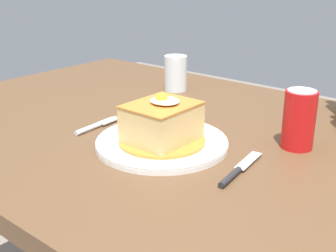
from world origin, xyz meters
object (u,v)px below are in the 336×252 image
object	(u,v)px
main_plate	(162,142)
drinking_glass	(176,76)
soda_can	(299,119)
fork	(95,126)
knife	(236,172)

from	to	relation	value
main_plate	drinking_glass	distance (m)	0.44
soda_can	fork	bearing A→B (deg)	-154.30
drinking_glass	main_plate	bearing A→B (deg)	-54.77
knife	drinking_glass	xyz separation A→B (m)	(-0.45, 0.38, 0.04)
main_plate	fork	xyz separation A→B (m)	(-0.19, -0.02, -0.00)
main_plate	soda_can	world-z (taller)	soda_can
drinking_glass	knife	bearing A→B (deg)	-40.24
soda_can	drinking_glass	bearing A→B (deg)	158.82
drinking_glass	fork	bearing A→B (deg)	-80.31
soda_can	drinking_glass	xyz separation A→B (m)	(-0.47, 0.18, -0.02)
knife	soda_can	xyz separation A→B (m)	(0.03, 0.19, 0.06)
soda_can	drinking_glass	world-z (taller)	soda_can
fork	drinking_glass	bearing A→B (deg)	99.69
fork	soda_can	size ratio (longest dim) A/B	1.14
fork	soda_can	xyz separation A→B (m)	(0.41, 0.20, 0.06)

